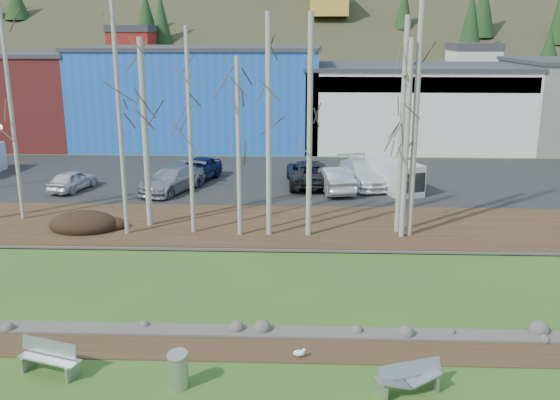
{
  "coord_description": "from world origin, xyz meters",
  "views": [
    {
      "loc": [
        2.97,
        -15.43,
        9.59
      ],
      "look_at": [
        1.92,
        10.59,
        2.5
      ],
      "focal_mm": 40.0,
      "sensor_mm": 36.0,
      "label": 1
    }
  ],
  "objects_px": {
    "car_0": "(73,180)",
    "seagull": "(299,353)",
    "bench_intact": "(50,358)",
    "car_3": "(333,179)",
    "car_5": "(363,173)",
    "litter_bin": "(178,371)",
    "car_2": "(198,169)",
    "bench_damaged": "(409,378)",
    "car_4": "(308,173)",
    "car_1": "(172,179)",
    "van_white": "(395,176)"
  },
  "relations": [
    {
      "from": "litter_bin",
      "to": "car_3",
      "type": "bearing_deg",
      "value": 76.48
    },
    {
      "from": "car_5",
      "to": "seagull",
      "type": "bearing_deg",
      "value": -113.41
    },
    {
      "from": "bench_intact",
      "to": "car_4",
      "type": "xyz_separation_m",
      "value": [
        7.56,
        22.61,
        0.45
      ]
    },
    {
      "from": "bench_intact",
      "to": "van_white",
      "type": "height_order",
      "value": "van_white"
    },
    {
      "from": "car_0",
      "to": "car_5",
      "type": "height_order",
      "value": "car_5"
    },
    {
      "from": "bench_intact",
      "to": "car_5",
      "type": "xyz_separation_m",
      "value": [
        11.01,
        22.55,
        0.47
      ]
    },
    {
      "from": "seagull",
      "to": "van_white",
      "type": "xyz_separation_m",
      "value": [
        5.6,
        20.04,
        0.91
      ]
    },
    {
      "from": "car_0",
      "to": "seagull",
      "type": "bearing_deg",
      "value": 139.69
    },
    {
      "from": "car_0",
      "to": "car_5",
      "type": "relative_size",
      "value": 0.67
    },
    {
      "from": "litter_bin",
      "to": "car_4",
      "type": "xyz_separation_m",
      "value": [
        3.69,
        23.22,
        0.44
      ]
    },
    {
      "from": "car_3",
      "to": "car_4",
      "type": "relative_size",
      "value": 0.82
    },
    {
      "from": "litter_bin",
      "to": "car_5",
      "type": "distance_m",
      "value": 24.25
    },
    {
      "from": "litter_bin",
      "to": "car_0",
      "type": "bearing_deg",
      "value": 116.79
    },
    {
      "from": "van_white",
      "to": "car_0",
      "type": "bearing_deg",
      "value": 159.06
    },
    {
      "from": "bench_intact",
      "to": "car_1",
      "type": "xyz_separation_m",
      "value": [
        -0.72,
        20.6,
        0.42
      ]
    },
    {
      "from": "litter_bin",
      "to": "van_white",
      "type": "relative_size",
      "value": 0.21
    },
    {
      "from": "bench_intact",
      "to": "car_5",
      "type": "relative_size",
      "value": 0.36
    },
    {
      "from": "litter_bin",
      "to": "car_0",
      "type": "distance_m",
      "value": 23.82
    },
    {
      "from": "car_2",
      "to": "seagull",
      "type": "bearing_deg",
      "value": -55.92
    },
    {
      "from": "seagull",
      "to": "van_white",
      "type": "bearing_deg",
      "value": 65.96
    },
    {
      "from": "bench_intact",
      "to": "car_3",
      "type": "bearing_deg",
      "value": 84.84
    },
    {
      "from": "seagull",
      "to": "car_2",
      "type": "xyz_separation_m",
      "value": [
        -6.81,
        22.22,
        0.73
      ]
    },
    {
      "from": "litter_bin",
      "to": "seagull",
      "type": "xyz_separation_m",
      "value": [
        3.34,
        1.73,
        -0.31
      ]
    },
    {
      "from": "bench_damaged",
      "to": "car_4",
      "type": "relative_size",
      "value": 0.34
    },
    {
      "from": "bench_intact",
      "to": "van_white",
      "type": "xyz_separation_m",
      "value": [
        12.8,
        21.16,
        0.6
      ]
    },
    {
      "from": "car_0",
      "to": "car_4",
      "type": "height_order",
      "value": "car_4"
    },
    {
      "from": "car_4",
      "to": "litter_bin",
      "type": "bearing_deg",
      "value": 76.64
    },
    {
      "from": "car_3",
      "to": "car_2",
      "type": "bearing_deg",
      "value": -27.86
    },
    {
      "from": "car_1",
      "to": "car_3",
      "type": "height_order",
      "value": "car_3"
    },
    {
      "from": "bench_damaged",
      "to": "van_white",
      "type": "xyz_separation_m",
      "value": [
        2.6,
        21.76,
        0.66
      ]
    },
    {
      "from": "van_white",
      "to": "bench_damaged",
      "type": "bearing_deg",
      "value": -119.25
    },
    {
      "from": "car_2",
      "to": "van_white",
      "type": "distance_m",
      "value": 12.6
    },
    {
      "from": "bench_damaged",
      "to": "car_3",
      "type": "xyz_separation_m",
      "value": [
        -1.14,
        21.59,
        0.49
      ]
    },
    {
      "from": "litter_bin",
      "to": "car_4",
      "type": "bearing_deg",
      "value": 80.96
    },
    {
      "from": "bench_damaged",
      "to": "litter_bin",
      "type": "distance_m",
      "value": 6.34
    },
    {
      "from": "litter_bin",
      "to": "car_3",
      "type": "xyz_separation_m",
      "value": [
        5.19,
        21.6,
        0.43
      ]
    },
    {
      "from": "litter_bin",
      "to": "bench_damaged",
      "type": "bearing_deg",
      "value": 0.15
    },
    {
      "from": "car_3",
      "to": "car_5",
      "type": "height_order",
      "value": "car_5"
    },
    {
      "from": "seagull",
      "to": "car_5",
      "type": "relative_size",
      "value": 0.08
    },
    {
      "from": "car_3",
      "to": "car_4",
      "type": "distance_m",
      "value": 2.21
    },
    {
      "from": "bench_intact",
      "to": "car_3",
      "type": "xyz_separation_m",
      "value": [
        9.06,
        20.99,
        0.43
      ]
    },
    {
      "from": "bench_intact",
      "to": "seagull",
      "type": "distance_m",
      "value": 7.29
    },
    {
      "from": "seagull",
      "to": "car_2",
      "type": "relative_size",
      "value": 0.1
    },
    {
      "from": "litter_bin",
      "to": "seagull",
      "type": "bearing_deg",
      "value": 27.39
    },
    {
      "from": "van_white",
      "to": "car_2",
      "type": "bearing_deg",
      "value": 147.62
    },
    {
      "from": "seagull",
      "to": "car_1",
      "type": "height_order",
      "value": "car_1"
    },
    {
      "from": "litter_bin",
      "to": "car_2",
      "type": "xyz_separation_m",
      "value": [
        -3.47,
        23.95,
        0.42
      ]
    },
    {
      "from": "seagull",
      "to": "car_1",
      "type": "xyz_separation_m",
      "value": [
        -7.92,
        19.49,
        0.72
      ]
    },
    {
      "from": "car_1",
      "to": "car_2",
      "type": "bearing_deg",
      "value": 90.81
    },
    {
      "from": "litter_bin",
      "to": "van_white",
      "type": "height_order",
      "value": "van_white"
    }
  ]
}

